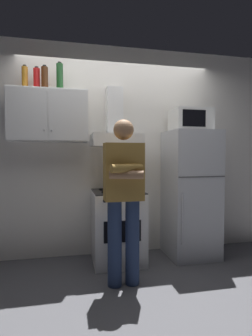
{
  "coord_description": "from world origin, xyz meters",
  "views": [
    {
      "loc": [
        -0.63,
        -2.91,
        1.29
      ],
      "look_at": [
        0.0,
        0.0,
        1.15
      ],
      "focal_mm": 28.61,
      "sensor_mm": 36.0,
      "label": 1
    }
  ],
  "objects_px": {
    "person_standing": "(124,195)",
    "stove_oven": "(118,226)",
    "bottle_liquor_amber": "(25,78)",
    "upper_cabinet": "(49,116)",
    "bottle_soda_red": "(37,79)",
    "refrigerator": "(190,194)",
    "bottle_rum_dark": "(45,78)",
    "range_hood": "(116,131)",
    "bottle_wine_green": "(60,77)",
    "cooking_pot": "(130,186)",
    "microwave": "(191,120)"
  },
  "relations": [
    {
      "from": "upper_cabinet",
      "to": "bottle_liquor_amber",
      "type": "bearing_deg",
      "value": 176.87
    },
    {
      "from": "upper_cabinet",
      "to": "cooking_pot",
      "type": "bearing_deg",
      "value": -14.73
    },
    {
      "from": "upper_cabinet",
      "to": "bottle_rum_dark",
      "type": "height_order",
      "value": "bottle_rum_dark"
    },
    {
      "from": "refrigerator",
      "to": "bottle_soda_red",
      "type": "height_order",
      "value": "bottle_soda_red"
    },
    {
      "from": "stove_oven",
      "to": "refrigerator",
      "type": "xyz_separation_m",
      "value": [
        0.95,
        0.0,
        0.37
      ]
    },
    {
      "from": "upper_cabinet",
      "to": "range_hood",
      "type": "relative_size",
      "value": 1.2
    },
    {
      "from": "range_hood",
      "to": "cooking_pot",
      "type": "distance_m",
      "value": 0.72
    },
    {
      "from": "person_standing",
      "to": "refrigerator",
      "type": "bearing_deg",
      "value": 31.23
    },
    {
      "from": "bottle_rum_dark",
      "to": "bottle_soda_red",
      "type": "bearing_deg",
      "value": 150.45
    },
    {
      "from": "bottle_soda_red",
      "to": "bottle_rum_dark",
      "type": "bearing_deg",
      "value": -29.55
    },
    {
      "from": "cooking_pot",
      "to": "stove_oven",
      "type": "bearing_deg",
      "value": 137.51
    },
    {
      "from": "bottle_rum_dark",
      "to": "refrigerator",
      "type": "bearing_deg",
      "value": -3.04
    },
    {
      "from": "microwave",
      "to": "person_standing",
      "type": "bearing_deg",
      "value": -148.0
    },
    {
      "from": "stove_oven",
      "to": "bottle_soda_red",
      "type": "distance_m",
      "value": 1.98
    },
    {
      "from": "range_hood",
      "to": "person_standing",
      "type": "relative_size",
      "value": 0.46
    },
    {
      "from": "person_standing",
      "to": "bottle_soda_red",
      "type": "bearing_deg",
      "value": 139.43
    },
    {
      "from": "bottle_liquor_amber",
      "to": "upper_cabinet",
      "type": "bearing_deg",
      "value": -3.13
    },
    {
      "from": "person_standing",
      "to": "bottle_liquor_amber",
      "type": "xyz_separation_m",
      "value": [
        -1.01,
        0.75,
        1.28
      ]
    },
    {
      "from": "person_standing",
      "to": "stove_oven",
      "type": "bearing_deg",
      "value": 85.28
    },
    {
      "from": "microwave",
      "to": "range_hood",
      "type": "bearing_deg",
      "value": 173.54
    },
    {
      "from": "upper_cabinet",
      "to": "microwave",
      "type": "distance_m",
      "value": 1.75
    },
    {
      "from": "bottle_rum_dark",
      "to": "stove_oven",
      "type": "bearing_deg",
      "value": -6.52
    },
    {
      "from": "person_standing",
      "to": "bottle_wine_green",
      "type": "distance_m",
      "value": 1.63
    },
    {
      "from": "cooking_pot",
      "to": "bottle_rum_dark",
      "type": "relative_size",
      "value": 0.99
    },
    {
      "from": "stove_oven",
      "to": "refrigerator",
      "type": "relative_size",
      "value": 0.55
    },
    {
      "from": "cooking_pot",
      "to": "bottle_soda_red",
      "type": "xyz_separation_m",
      "value": [
        -1.06,
        0.27,
        1.25
      ]
    },
    {
      "from": "bottle_wine_green",
      "to": "range_hood",
      "type": "bearing_deg",
      "value": -0.26
    },
    {
      "from": "upper_cabinet",
      "to": "bottle_liquor_amber",
      "type": "height_order",
      "value": "bottle_liquor_amber"
    },
    {
      "from": "stove_oven",
      "to": "person_standing",
      "type": "distance_m",
      "value": 0.77
    },
    {
      "from": "cooking_pot",
      "to": "bottle_liquor_amber",
      "type": "bearing_deg",
      "value": 167.74
    },
    {
      "from": "range_hood",
      "to": "bottle_rum_dark",
      "type": "height_order",
      "value": "bottle_rum_dark"
    },
    {
      "from": "refrigerator",
      "to": "range_hood",
      "type": "bearing_deg",
      "value": 172.45
    },
    {
      "from": "refrigerator",
      "to": "bottle_soda_red",
      "type": "distance_m",
      "value": 2.34
    },
    {
      "from": "stove_oven",
      "to": "bottle_wine_green",
      "type": "height_order",
      "value": "bottle_wine_green"
    },
    {
      "from": "stove_oven",
      "to": "microwave",
      "type": "bearing_deg",
      "value": 1.15
    },
    {
      "from": "upper_cabinet",
      "to": "bottle_wine_green",
      "type": "xyz_separation_m",
      "value": [
        0.13,
        0.0,
        0.46
      ]
    },
    {
      "from": "range_hood",
      "to": "microwave",
      "type": "distance_m",
      "value": 0.97
    },
    {
      "from": "range_hood",
      "to": "cooking_pot",
      "type": "relative_size",
      "value": 2.71
    },
    {
      "from": "stove_oven",
      "to": "bottle_liquor_amber",
      "type": "height_order",
      "value": "bottle_liquor_amber"
    },
    {
      "from": "range_hood",
      "to": "bottle_rum_dark",
      "type": "xyz_separation_m",
      "value": [
        -0.84,
        -0.03,
        0.59
      ]
    },
    {
      "from": "stove_oven",
      "to": "bottle_liquor_amber",
      "type": "relative_size",
      "value": 3.12
    },
    {
      "from": "refrigerator",
      "to": "bottle_liquor_amber",
      "type": "distance_m",
      "value": 2.44
    },
    {
      "from": "cooking_pot",
      "to": "bottle_rum_dark",
      "type": "height_order",
      "value": "bottle_rum_dark"
    },
    {
      "from": "stove_oven",
      "to": "person_standing",
      "type": "xyz_separation_m",
      "value": [
        -0.05,
        -0.61,
        0.47
      ]
    },
    {
      "from": "range_hood",
      "to": "bottle_liquor_amber",
      "type": "bearing_deg",
      "value": 179.3
    },
    {
      "from": "bottle_rum_dark",
      "to": "bottle_soda_red",
      "type": "height_order",
      "value": "bottle_rum_dark"
    },
    {
      "from": "stove_oven",
      "to": "cooking_pot",
      "type": "relative_size",
      "value": 3.16
    },
    {
      "from": "person_standing",
      "to": "bottle_soda_red",
      "type": "distance_m",
      "value": 1.73
    },
    {
      "from": "bottle_liquor_amber",
      "to": "bottle_wine_green",
      "type": "bearing_deg",
      "value": -1.46
    },
    {
      "from": "range_hood",
      "to": "person_standing",
      "type": "bearing_deg",
      "value": -93.91
    }
  ]
}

